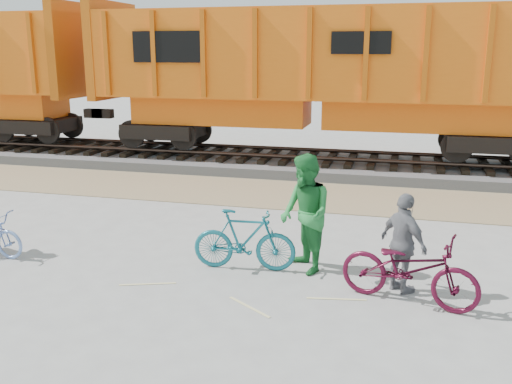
% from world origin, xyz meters
% --- Properties ---
extents(ground, '(120.00, 120.00, 0.00)m').
position_xyz_m(ground, '(0.00, 0.00, 0.00)').
color(ground, '#9E9E99').
rests_on(ground, ground).
extents(gravel_strip, '(120.00, 3.00, 0.02)m').
position_xyz_m(gravel_strip, '(0.00, 5.50, 0.01)').
color(gravel_strip, '#9C8561').
rests_on(gravel_strip, ground).
extents(ballast_bed, '(120.00, 4.00, 0.30)m').
position_xyz_m(ballast_bed, '(0.00, 9.00, 0.15)').
color(ballast_bed, slate).
rests_on(ballast_bed, ground).
extents(track, '(120.00, 2.60, 0.24)m').
position_xyz_m(track, '(0.00, 9.00, 0.47)').
color(track, black).
rests_on(track, ballast_bed).
extents(hopper_car_center, '(14.00, 3.13, 4.65)m').
position_xyz_m(hopper_car_center, '(0.16, 9.00, 3.01)').
color(hopper_car_center, black).
rests_on(hopper_car_center, track).
extents(bicycle_teal, '(1.79, 0.66, 1.05)m').
position_xyz_m(bicycle_teal, '(0.32, 0.23, 0.53)').
color(bicycle_teal, '#156270').
rests_on(bicycle_teal, ground).
extents(bicycle_maroon, '(2.15, 1.21, 1.07)m').
position_xyz_m(bicycle_maroon, '(3.03, -0.46, 0.54)').
color(bicycle_maroon, '#450B20').
rests_on(bicycle_maroon, ground).
extents(person_man, '(1.17, 1.23, 2.00)m').
position_xyz_m(person_man, '(1.32, 0.43, 1.00)').
color(person_man, '#217935').
rests_on(person_man, ground).
extents(person_woman, '(0.91, 0.93, 1.57)m').
position_xyz_m(person_woman, '(2.93, -0.06, 0.78)').
color(person_woman, slate).
rests_on(person_woman, ground).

